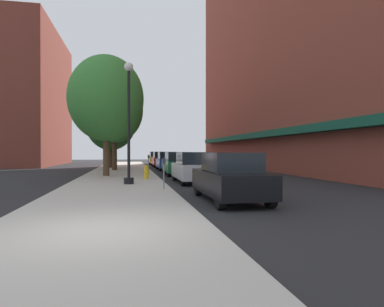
# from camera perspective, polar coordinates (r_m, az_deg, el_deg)

# --- Properties ---
(ground_plane) EXTENTS (90.00, 90.00, 0.00)m
(ground_plane) POSITION_cam_1_polar(r_m,az_deg,el_deg) (25.18, -2.99, -3.50)
(ground_plane) COLOR #232326
(sidewalk_slab) EXTENTS (4.80, 50.00, 0.12)m
(sidewalk_slab) POSITION_cam_1_polar(r_m,az_deg,el_deg) (25.95, -12.10, -3.26)
(sidewalk_slab) COLOR #B7B2A8
(sidewalk_slab) RESTS_ON ground
(building_right_brick) EXTENTS (6.80, 40.00, 29.92)m
(building_right_brick) POSITION_cam_1_polar(r_m,az_deg,el_deg) (34.87, 15.77, 22.66)
(building_right_brick) COLOR brown
(building_right_brick) RESTS_ON ground
(building_far_background) EXTENTS (6.80, 18.00, 16.31)m
(building_far_background) POSITION_cam_1_polar(r_m,az_deg,el_deg) (45.86, -25.59, 8.41)
(building_far_background) COLOR brown
(building_far_background) RESTS_ON ground
(lamppost) EXTENTS (0.48, 0.48, 5.90)m
(lamppost) POSITION_cam_1_polar(r_m,az_deg,el_deg) (16.40, -10.85, 5.62)
(lamppost) COLOR black
(lamppost) RESTS_ON sidewalk_slab
(fire_hydrant) EXTENTS (0.33, 0.26, 0.79)m
(fire_hydrant) POSITION_cam_1_polar(r_m,az_deg,el_deg) (19.09, -7.87, -3.18)
(fire_hydrant) COLOR gold
(fire_hydrant) RESTS_ON sidewalk_slab
(parking_meter_near) EXTENTS (0.14, 0.09, 1.31)m
(parking_meter_near) POSITION_cam_1_polar(r_m,az_deg,el_deg) (25.24, -7.48, -1.33)
(parking_meter_near) COLOR slate
(parking_meter_near) RESTS_ON sidewalk_slab
(parking_meter_far) EXTENTS (0.14, 0.09, 1.31)m
(parking_meter_far) POSITION_cam_1_polar(r_m,az_deg,el_deg) (14.01, -4.87, -2.71)
(parking_meter_far) COLOR slate
(parking_meter_far) RESTS_ON sidewalk_slab
(tree_near) EXTENTS (4.87, 4.87, 7.27)m
(tree_near) POSITION_cam_1_polar(r_m,az_deg,el_deg) (33.27, -13.82, 5.34)
(tree_near) COLOR #422D1E
(tree_near) RESTS_ON sidewalk_slab
(tree_mid) EXTENTS (4.82, 4.82, 7.78)m
(tree_mid) POSITION_cam_1_polar(r_m,az_deg,el_deg) (22.32, -14.58, 9.16)
(tree_mid) COLOR #4C3823
(tree_mid) RESTS_ON sidewalk_slab
(tree_far) EXTENTS (4.74, 4.74, 7.77)m
(tree_far) POSITION_cam_1_polar(r_m,az_deg,el_deg) (28.65, -13.20, 7.28)
(tree_far) COLOR #422D1E
(tree_far) RESTS_ON sidewalk_slab
(car_black) EXTENTS (1.80, 4.30, 1.66)m
(car_black) POSITION_cam_1_polar(r_m,az_deg,el_deg) (11.40, 6.56, -4.13)
(car_black) COLOR black
(car_black) RESTS_ON ground
(car_silver) EXTENTS (1.80, 4.30, 1.66)m
(car_silver) POSITION_cam_1_polar(r_m,az_deg,el_deg) (17.89, 0.17, -2.49)
(car_silver) COLOR black
(car_silver) RESTS_ON ground
(car_green) EXTENTS (1.80, 4.30, 1.66)m
(car_green) POSITION_cam_1_polar(r_m,az_deg,el_deg) (23.84, -2.57, -1.77)
(car_green) COLOR black
(car_green) RESTS_ON ground
(car_blue) EXTENTS (1.80, 4.30, 1.66)m
(car_blue) POSITION_cam_1_polar(r_m,az_deg,el_deg) (30.02, -4.26, -1.33)
(car_blue) COLOR black
(car_blue) RESTS_ON ground
(car_red) EXTENTS (1.80, 4.30, 1.66)m
(car_red) POSITION_cam_1_polar(r_m,az_deg,el_deg) (36.10, -5.35, -1.04)
(car_red) COLOR black
(car_red) RESTS_ON ground
(car_yellow) EXTENTS (1.80, 4.30, 1.66)m
(car_yellow) POSITION_cam_1_polar(r_m,az_deg,el_deg) (42.67, -6.18, -0.82)
(car_yellow) COLOR black
(car_yellow) RESTS_ON ground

